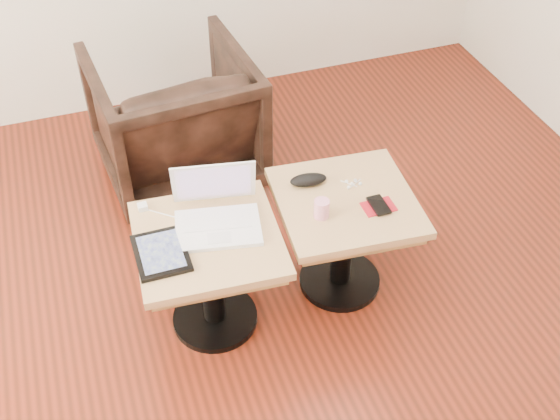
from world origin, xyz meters
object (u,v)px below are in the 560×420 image
object	(u,v)px
laptop	(217,213)
side_table_right	(344,221)
armchair	(175,119)
striped_cup	(322,209)
side_table_left	(210,259)

from	to	relation	value
laptop	side_table_right	bearing A→B (deg)	6.64
side_table_right	armchair	size ratio (longest dim) A/B	0.77
laptop	striped_cup	bearing A→B (deg)	-3.63
laptop	striped_cup	world-z (taller)	laptop
side_table_left	striped_cup	xyz separation A→B (m)	(0.46, -0.04, 0.17)
side_table_left	side_table_right	bearing A→B (deg)	6.57
striped_cup	side_table_right	bearing A→B (deg)	25.14
side_table_right	laptop	size ratio (longest dim) A/B	1.59
striped_cup	side_table_left	bearing A→B (deg)	175.54
laptop	armchair	distance (m)	1.00
armchair	side_table_left	bearing A→B (deg)	80.59
side_table_left	armchair	xyz separation A→B (m)	(0.09, 1.05, -0.03)
armchair	striped_cup	bearing A→B (deg)	104.48
side_table_right	laptop	bearing A→B (deg)	-179.50
side_table_left	armchair	size ratio (longest dim) A/B	0.76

